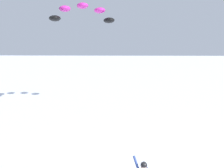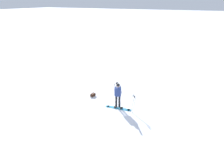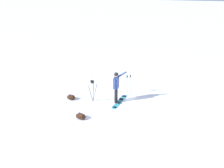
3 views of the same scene
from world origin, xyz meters
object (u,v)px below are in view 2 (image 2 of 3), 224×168
object	(u,v)px
gear_bag_small	(93,95)
ski_poles	(134,101)
snowboard	(118,108)
gear_bag_large	(118,89)
camera_tripod	(117,87)
snowboarder	(118,93)

from	to	relation	value
gear_bag_small	ski_poles	xyz separation A→B (m)	(-3.63, 0.77, 0.70)
gear_bag_small	snowboard	bearing A→B (deg)	162.96
gear_bag_large	ski_poles	size ratio (longest dim) A/B	0.47
snowboard	camera_tripod	xyz separation A→B (m)	(0.74, -1.32, 0.90)
camera_tripod	gear_bag_small	distance (m)	2.04
camera_tripod	gear_bag_small	bearing A→B (deg)	16.79
snowboarder	camera_tripod	world-z (taller)	snowboarder
snowboarder	gear_bag_large	world-z (taller)	snowboarder
snowboard	gear_bag_large	xyz separation A→B (m)	(1.19, -2.55, 0.11)
camera_tripod	snowboard	bearing A→B (deg)	119.25
snowboarder	snowboard	size ratio (longest dim) A/B	0.98
snowboarder	camera_tripod	distance (m)	1.33
snowboard	ski_poles	distance (m)	1.35
gear_bag_small	ski_poles	world-z (taller)	ski_poles
gear_bag_small	ski_poles	bearing A→B (deg)	168.00
snowboard	ski_poles	size ratio (longest dim) A/B	1.48
snowboarder	camera_tripod	xyz separation A→B (m)	(0.62, -1.16, -0.17)
gear_bag_large	gear_bag_small	xyz separation A→B (m)	(1.35, 1.77, -0.01)
snowboarder	gear_bag_large	distance (m)	2.79
snowboard	gear_bag_small	distance (m)	2.66
gear_bag_large	ski_poles	world-z (taller)	ski_poles
snowboarder	ski_poles	size ratio (longest dim) A/B	1.45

